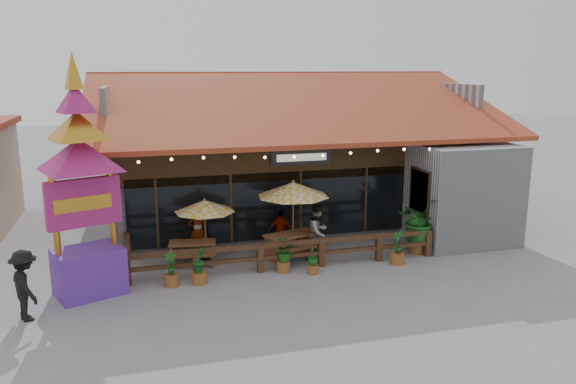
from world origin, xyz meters
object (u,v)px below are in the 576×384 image
object	(u,v)px
thai_sign_tower	(80,161)
tropical_plant	(418,221)
picnic_table_left	(192,249)
umbrella_left	(205,206)
umbrella_right	(293,190)
picnic_table_right	(291,241)
pedestrian	(25,285)

from	to	relation	value
thai_sign_tower	tropical_plant	size ratio (longest dim) A/B	3.67
picnic_table_left	thai_sign_tower	size ratio (longest dim) A/B	0.23
umbrella_left	thai_sign_tower	distance (m)	4.46
umbrella_left	thai_sign_tower	world-z (taller)	thai_sign_tower
picnic_table_left	tropical_plant	size ratio (longest dim) A/B	0.85
thai_sign_tower	tropical_plant	distance (m)	10.99
umbrella_right	picnic_table_right	xyz separation A→B (m)	(-0.15, -0.27, -1.71)
thai_sign_tower	tropical_plant	world-z (taller)	thai_sign_tower
umbrella_right	pedestrian	size ratio (longest dim) A/B	1.62
picnic_table_right	pedestrian	size ratio (longest dim) A/B	1.16
umbrella_left	picnic_table_right	xyz separation A→B (m)	(2.79, -0.46, -1.29)
umbrella_left	pedestrian	xyz separation A→B (m)	(-4.94, -3.27, -0.93)
umbrella_left	picnic_table_left	distance (m)	1.44
thai_sign_tower	picnic_table_left	bearing A→B (deg)	30.52
umbrella_left	umbrella_right	size ratio (longest dim) A/B	0.83
thai_sign_tower	umbrella_right	bearing A→B (deg)	15.13
umbrella_left	tropical_plant	distance (m)	7.24
thai_sign_tower	picnic_table_right	bearing A→B (deg)	13.14
picnic_table_left	tropical_plant	distance (m)	7.66
umbrella_right	pedestrian	xyz separation A→B (m)	(-7.88, -3.08, -1.35)
umbrella_right	tropical_plant	size ratio (longest dim) A/B	1.52
picnic_table_left	umbrella_right	bearing A→B (deg)	-0.99
tropical_plant	thai_sign_tower	bearing A→B (deg)	-175.72
picnic_table_right	pedestrian	world-z (taller)	pedestrian
picnic_table_right	tropical_plant	bearing A→B (deg)	-8.90
pedestrian	picnic_table_left	bearing A→B (deg)	-82.14
umbrella_left	tropical_plant	world-z (taller)	umbrella_left
umbrella_left	umbrella_right	distance (m)	2.97
umbrella_right	picnic_table_right	world-z (taller)	umbrella_right
umbrella_left	thai_sign_tower	size ratio (longest dim) A/B	0.34
tropical_plant	pedestrian	distance (m)	12.24
picnic_table_right	thai_sign_tower	bearing A→B (deg)	-166.86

